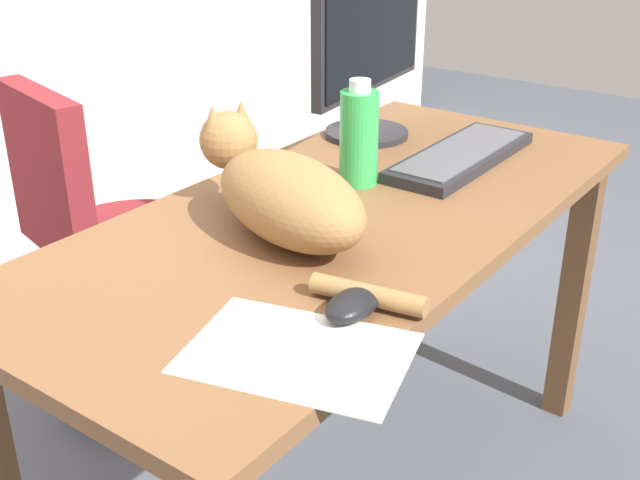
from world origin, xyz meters
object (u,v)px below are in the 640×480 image
object	(u,v)px
office_chair	(116,275)
cat	(284,193)
monitor	(370,41)
computer_mouse	(353,304)
water_bottle	(359,136)
keyboard	(461,156)

from	to	relation	value
office_chair	cat	size ratio (longest dim) A/B	1.52
monitor	computer_mouse	bearing A→B (deg)	-148.23
computer_mouse	cat	bearing A→B (deg)	57.78
office_chair	water_bottle	size ratio (longest dim) A/B	4.11
monitor	cat	bearing A→B (deg)	-160.98
office_chair	monitor	distance (m)	0.88
keyboard	office_chair	bearing A→B (deg)	114.89
monitor	water_bottle	bearing A→B (deg)	-150.27
office_chair	cat	world-z (taller)	cat
keyboard	water_bottle	size ratio (longest dim) A/B	2.04
keyboard	cat	distance (m)	0.54
office_chair	monitor	xyz separation A→B (m)	(0.39, -0.51, 0.60)
office_chair	computer_mouse	world-z (taller)	office_chair
computer_mouse	water_bottle	xyz separation A→B (m)	(0.45, 0.29, 0.08)
keyboard	water_bottle	xyz separation A→B (m)	(-0.24, 0.11, 0.09)
monitor	keyboard	xyz separation A→B (m)	(-0.03, -0.27, -0.21)
cat	computer_mouse	size ratio (longest dim) A/B	5.30
office_chair	keyboard	size ratio (longest dim) A/B	2.01
water_bottle	cat	bearing A→B (deg)	-172.50
monitor	cat	xyz separation A→B (m)	(-0.56, -0.19, -0.15)
cat	water_bottle	size ratio (longest dim) A/B	2.71
monitor	cat	world-z (taller)	monitor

